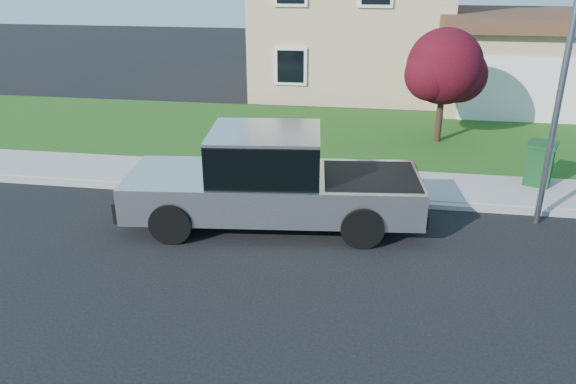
# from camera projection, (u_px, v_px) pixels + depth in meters

# --- Properties ---
(ground) EXTENTS (80.00, 80.00, 0.00)m
(ground) POSITION_uv_depth(u_px,v_px,m) (305.00, 257.00, 11.19)
(ground) COLOR black
(ground) RESTS_ON ground
(curb) EXTENTS (40.00, 0.20, 0.12)m
(curb) POSITION_uv_depth(u_px,v_px,m) (361.00, 201.00, 13.67)
(curb) COLOR gray
(curb) RESTS_ON ground
(sidewalk) EXTENTS (40.00, 2.00, 0.15)m
(sidewalk) POSITION_uv_depth(u_px,v_px,m) (362.00, 184.00, 14.67)
(sidewalk) COLOR gray
(sidewalk) RESTS_ON ground
(lawn) EXTENTS (40.00, 7.00, 0.10)m
(lawn) POSITION_uv_depth(u_px,v_px,m) (367.00, 136.00, 18.79)
(lawn) COLOR #184814
(lawn) RESTS_ON ground
(house) EXTENTS (14.00, 11.30, 6.85)m
(house) POSITION_uv_depth(u_px,v_px,m) (383.00, 17.00, 24.75)
(house) COLOR tan
(house) RESTS_ON ground
(pickup_truck) EXTENTS (6.74, 2.90, 2.15)m
(pickup_truck) POSITION_uv_depth(u_px,v_px,m) (272.00, 181.00, 12.30)
(pickup_truck) COLOR black
(pickup_truck) RESTS_ON ground
(woman) EXTENTS (0.77, 0.63, 2.00)m
(woman) POSITION_uv_depth(u_px,v_px,m) (261.00, 161.00, 13.70)
(woman) COLOR tan
(woman) RESTS_ON ground
(ornamental_tree) EXTENTS (2.59, 2.33, 3.55)m
(ornamental_tree) POSITION_uv_depth(u_px,v_px,m) (446.00, 70.00, 17.23)
(ornamental_tree) COLOR black
(ornamental_tree) RESTS_ON lawn
(trash_bin) EXTENTS (0.90, 0.95, 1.09)m
(trash_bin) POSITION_uv_depth(u_px,v_px,m) (540.00, 163.00, 14.32)
(trash_bin) COLOR #103B18
(trash_bin) RESTS_ON sidewalk
(street_lamp) EXTENTS (0.40, 0.73, 5.62)m
(street_lamp) POSITION_uv_depth(u_px,v_px,m) (564.00, 82.00, 11.41)
(street_lamp) COLOR slate
(street_lamp) RESTS_ON ground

